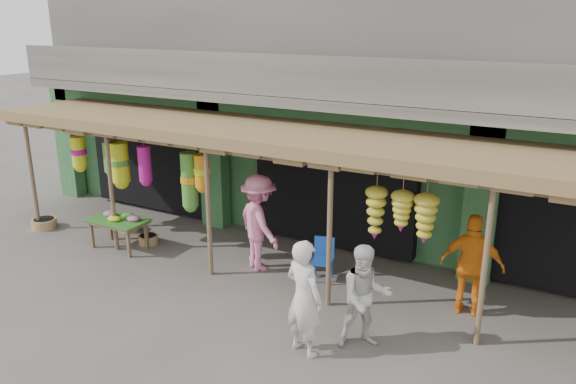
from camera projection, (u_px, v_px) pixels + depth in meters
The scene contains 12 objects.
ground at pixel (283, 287), 10.37m from camera, with size 80.00×80.00×0.00m, color #514C47.
building at pixel (383, 78), 13.41m from camera, with size 16.40×6.80×7.00m.
awning at pixel (297, 142), 10.33m from camera, with size 14.00×2.70×2.79m.
flower_table at pixel (119, 221), 11.95m from camera, with size 1.28×0.75×0.77m.
blue_chair at pixel (323, 256), 10.58m from camera, with size 0.47×0.48×0.81m.
basket_left at pixel (131, 227), 13.07m from camera, with size 0.44×0.44×0.18m, color brown.
basket_mid at pixel (44, 223), 13.24m from camera, with size 0.57×0.57×0.22m, color olive.
basket_right at pixel (148, 239), 12.32m from camera, with size 0.43×0.43×0.19m, color #9C7F48.
person_front at pixel (304, 298), 8.12m from camera, with size 0.65×0.43×1.79m, color silver.
person_right at pixel (365, 297), 8.31m from camera, with size 0.79×0.61×1.62m, color silver.
person_vendor at pixel (472, 265), 9.21m from camera, with size 1.03×0.43×1.76m, color orange.
person_shopper at pixel (259, 223), 10.89m from camera, with size 1.24×0.71×1.91m, color pink.
Camera 1 is at (4.63, -8.14, 4.79)m, focal length 35.00 mm.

